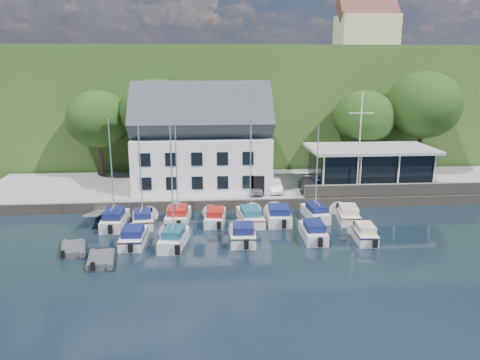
{
  "coord_description": "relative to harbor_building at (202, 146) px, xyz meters",
  "views": [
    {
      "loc": [
        -6.68,
        -32.23,
        13.83
      ],
      "look_at": [
        -3.55,
        9.0,
        3.49
      ],
      "focal_mm": 35.0,
      "sensor_mm": 36.0,
      "label": 1
    }
  ],
  "objects": [
    {
      "name": "tree_4",
      "position": [
        19.2,
        5.51,
        0.55
      ],
      "size": [
        7.17,
        7.17,
        9.79
      ],
      "primitive_type": null,
      "color": "black",
      "rests_on": "quay"
    },
    {
      "name": "tree_2",
      "position": [
        3.61,
        5.13,
        1.09
      ],
      "size": [
        7.96,
        7.96,
        10.88
      ],
      "primitive_type": null,
      "color": "black",
      "rests_on": "quay"
    },
    {
      "name": "boat_r1_7",
      "position": [
        13.09,
        -9.26,
        -4.65
      ],
      "size": [
        2.67,
        6.29,
        1.39
      ],
      "primitive_type": null,
      "rotation": [
        0.0,
        0.0,
        -0.13
      ],
      "color": "silver",
      "rests_on": "ground"
    },
    {
      "name": "dinghy_1",
      "position": [
        -7.21,
        -17.25,
        -4.97
      ],
      "size": [
        2.36,
        3.46,
        0.75
      ],
      "primitive_type": null,
      "rotation": [
        0.0,
        0.0,
        0.14
      ],
      "color": "#3C3D41",
      "rests_on": "ground"
    },
    {
      "name": "field_patch",
      "position": [
        15.0,
        53.5,
        10.8
      ],
      "size": [
        50.0,
        30.0,
        0.3
      ],
      "primitive_type": "cube",
      "color": "#5B6834",
      "rests_on": "hillside"
    },
    {
      "name": "club_pavilion",
      "position": [
        18.0,
        -0.5,
        -2.3
      ],
      "size": [
        13.2,
        7.2,
        4.1
      ],
      "primitive_type": null,
      "color": "black",
      "rests_on": "quay"
    },
    {
      "name": "boat_r1_0",
      "position": [
        -7.63,
        -9.43,
        -0.55
      ],
      "size": [
        2.15,
        6.31,
        9.59
      ],
      "primitive_type": null,
      "rotation": [
        0.0,
        0.0,
        -0.03
      ],
      "color": "silver",
      "rests_on": "ground"
    },
    {
      "name": "farmhouse",
      "position": [
        29.0,
        35.5,
        14.75
      ],
      "size": [
        10.4,
        7.0,
        8.2
      ],
      "primitive_type": null,
      "color": "beige",
      "rests_on": "hillside"
    },
    {
      "name": "hillside",
      "position": [
        7.0,
        45.5,
        2.65
      ],
      "size": [
        160.0,
        75.0,
        16.0
      ],
      "primitive_type": "cube",
      "color": "#335520",
      "rests_on": "ground"
    },
    {
      "name": "boat_r2_0",
      "position": [
        -5.4,
        -13.71,
        -4.63
      ],
      "size": [
        2.11,
        5.51,
        1.44
      ],
      "primitive_type": null,
      "rotation": [
        0.0,
        0.0,
        -0.03
      ],
      "color": "silver",
      "rests_on": "ground"
    },
    {
      "name": "boat_r1_4",
      "position": [
        4.24,
        -9.18,
        -1.04
      ],
      "size": [
        2.65,
        6.6,
        8.62
      ],
      "primitive_type": null,
      "rotation": [
        0.0,
        0.0,
        0.1
      ],
      "color": "silver",
      "rests_on": "ground"
    },
    {
      "name": "quay_face",
      "position": [
        7.0,
        -5.5,
        -4.85
      ],
      "size": [
        60.0,
        0.3,
        1.0
      ],
      "primitive_type": "cube",
      "color": "#60564C",
      "rests_on": "ground"
    },
    {
      "name": "flagpole",
      "position": [
        15.61,
        -3.98,
        0.72
      ],
      "size": [
        2.43,
        0.2,
        10.14
      ],
      "primitive_type": null,
      "color": "white",
      "rests_on": "quay"
    },
    {
      "name": "tree_1",
      "position": [
        -5.2,
        5.3,
        1.25
      ],
      "size": [
        8.19,
        8.19,
        11.19
      ],
      "primitive_type": null,
      "color": "black",
      "rests_on": "quay"
    },
    {
      "name": "boat_r1_5",
      "position": [
        6.76,
        -9.38,
        -4.57
      ],
      "size": [
        2.62,
        5.78,
        1.55
      ],
      "primitive_type": null,
      "rotation": [
        0.0,
        0.0,
        -0.06
      ],
      "color": "silver",
      "rests_on": "ground"
    },
    {
      "name": "gangway",
      "position": [
        -9.5,
        -7.5,
        -5.35
      ],
      "size": [
        1.2,
        6.0,
        1.4
      ],
      "primitive_type": null,
      "color": "silver",
      "rests_on": "ground"
    },
    {
      "name": "seawall",
      "position": [
        19.0,
        -5.1,
        -3.75
      ],
      "size": [
        18.0,
        0.5,
        1.2
      ],
      "primitive_type": "cube",
      "color": "#60564C",
      "rests_on": "quay"
    },
    {
      "name": "tree_5",
      "position": [
        26.2,
        5.2,
        1.64
      ],
      "size": [
        8.77,
        8.77,
        11.99
      ],
      "primitive_type": null,
      "color": "black",
      "rests_on": "quay"
    },
    {
      "name": "car_blue",
      "position": [
        12.08,
        -2.77,
        -3.71
      ],
      "size": [
        2.18,
        3.96,
        1.28
      ],
      "primitive_type": "imported",
      "rotation": [
        0.0,
        0.0,
        0.2
      ],
      "color": "#2A4E82",
      "rests_on": "quay"
    },
    {
      "name": "boat_r1_3",
      "position": [
        1.11,
        -9.06,
        -4.67
      ],
      "size": [
        2.44,
        6.03,
        1.36
      ],
      "primitive_type": null,
      "rotation": [
        0.0,
        0.0,
        -0.12
      ],
      "color": "silver",
      "rests_on": "ground"
    },
    {
      "name": "boat_r1_2",
      "position": [
        -2.2,
        -8.63,
        -0.92
      ],
      "size": [
        2.55,
        6.03,
        8.87
      ],
      "primitive_type": null,
      "rotation": [
        0.0,
        0.0,
        -0.07
      ],
      "color": "silver",
      "rests_on": "ground"
    },
    {
      "name": "boat_r1_1",
      "position": [
        -5.24,
        -9.17,
        -1.16
      ],
      "size": [
        2.56,
        5.6,
        8.38
      ],
      "primitive_type": null,
      "rotation": [
        0.0,
        0.0,
        0.13
      ],
      "color": "silver",
      "rests_on": "ground"
    },
    {
      "name": "boat_r1_6",
      "position": [
        10.29,
        -8.56,
        -1.13
      ],
      "size": [
        2.35,
        6.04,
        8.44
      ],
      "primitive_type": null,
      "rotation": [
        0.0,
        0.0,
        0.1
      ],
      "color": "silver",
      "rests_on": "ground"
    },
    {
      "name": "tree_0",
      "position": [
        -11.82,
        5.87,
        0.6
      ],
      "size": [
        7.24,
        7.24,
        9.89
      ],
      "primitive_type": null,
      "color": "black",
      "rests_on": "quay"
    },
    {
      "name": "boat_r2_2",
      "position": [
        3.19,
        -13.86,
        -4.59
      ],
      "size": [
        2.4,
        5.34,
        1.52
      ],
      "primitive_type": null,
      "rotation": [
        0.0,
        0.0,
        -0.05
      ],
      "color": "silver",
      "rests_on": "ground"
    },
    {
      "name": "dinghy_0",
      "position": [
        -9.72,
        -15.05,
        -4.98
      ],
      "size": [
        2.56,
        3.48,
        0.73
      ],
      "primitive_type": null,
      "rotation": [
        0.0,
        0.0,
        0.24
      ],
      "color": "#3C3D41",
      "rests_on": "ground"
    },
    {
      "name": "car_white",
      "position": [
        7.29,
        -2.66,
        -3.73
      ],
      "size": [
        1.4,
        3.79,
        1.24
      ],
      "primitive_type": "imported",
      "rotation": [
        0.0,
        0.0,
        0.02
      ],
      "color": "silver",
      "rests_on": "quay"
    },
    {
      "name": "boat_r2_1",
      "position": [
        -2.22,
        -14.31,
        -0.66
      ],
      "size": [
        2.82,
        6.17,
        9.38
      ],
      "primitive_type": null,
      "rotation": [
        0.0,
        0.0,
        -0.17
      ],
      "color": "silver",
      "rests_on": "ground"
    },
    {
      "name": "quay",
      "position": [
        7.0,
        1.0,
        -4.85
      ],
      "size": [
        60.0,
        13.0,
        1.0
      ],
      "primitive_type": "cube",
      "color": "gray",
      "rests_on": "ground"
    },
    {
      "name": "car_dgrey",
      "position": [
        10.89,
        -2.58,
        -3.7
      ],
      "size": [
        2.34,
        4.64,
        1.29
      ],
      "primitive_type": "imported",
      "rotation": [
        0.0,
        0.0,
        -0.12
      ],
      "color": "#29292D",
      "rests_on": "quay"
    },
    {
      "name": "boat_r2_3",
      "position": [
        8.92,
        -13.62,
        -4.6
      ],
      "size": [
        1.97,
        5.89,
        1.5
      ],
      "primitive_type": null,
      "rotation": [
        0.0,
        0.0,
        -0.02
      ],
      "color": "silver",
      "rests_on": "ground"
    },
    {
      "name": "boat_r2_4",
      "position": [
        12.93,
        -14.23,
        -4.64
      ],
      "size": [
        2.09,
        5.48,
        1.42
      ],
      "primitive_type": null,
      "rotation": [
        0.0,
        0.0,
        -0.08
      ],
      "color": "silver",
      "rests_on": "ground"
    },
    {
      "name": "ground",
      "position": [
        7.0,
        -16.5,
        -5.35
      ],
      "size": [
        180.0,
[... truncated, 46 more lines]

